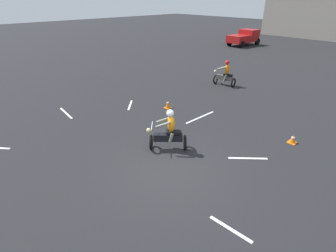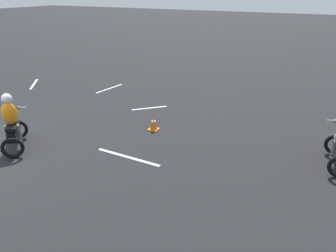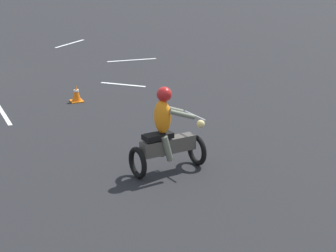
% 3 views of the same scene
% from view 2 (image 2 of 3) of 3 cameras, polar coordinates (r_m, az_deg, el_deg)
% --- Properties ---
extents(motorcycle_rider_foreground, '(1.40, 1.43, 1.66)m').
position_cam_2_polar(motorcycle_rider_foreground, '(10.17, -25.48, 0.17)').
color(motorcycle_rider_foreground, black).
rests_on(motorcycle_rider_foreground, ground).
extents(traffic_cone_near_right, '(0.32, 0.32, 0.44)m').
position_cam_2_polar(traffic_cone_near_right, '(10.61, -2.54, 0.39)').
color(traffic_cone_near_right, orange).
rests_on(traffic_cone_near_right, ground).
extents(lane_stripe_n, '(0.10, 2.01, 0.01)m').
position_cam_2_polar(lane_stripe_n, '(9.07, -6.98, -5.38)').
color(lane_stripe_n, silver).
rests_on(lane_stripe_n, ground).
extents(lane_stripe_nw, '(1.07, 1.02, 0.01)m').
position_cam_2_polar(lane_stripe_nw, '(12.63, -3.25, 3.15)').
color(lane_stripe_nw, silver).
rests_on(lane_stripe_nw, ground).
extents(lane_stripe_w, '(1.68, 0.25, 0.01)m').
position_cam_2_polar(lane_stripe_w, '(15.35, -10.17, 6.45)').
color(lane_stripe_w, silver).
rests_on(lane_stripe_w, ground).
extents(lane_stripe_sw, '(1.46, 1.24, 0.01)m').
position_cam_2_polar(lane_stripe_sw, '(17.11, -22.32, 6.79)').
color(lane_stripe_sw, silver).
rests_on(lane_stripe_sw, ground).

